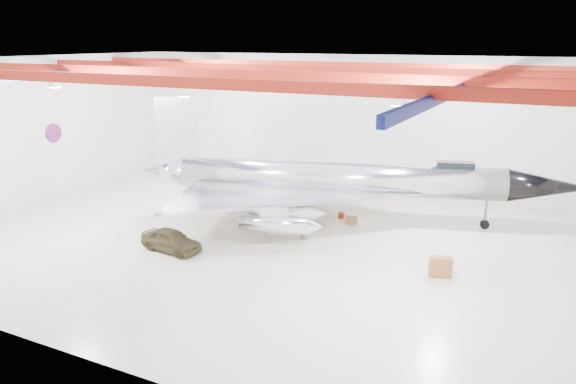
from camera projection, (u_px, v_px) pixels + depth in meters
The scene contains 17 objects.
floor at pixel (262, 240), 35.29m from camera, with size 40.00×40.00×0.00m, color beige.
wall_back at pixel (349, 122), 46.75m from camera, with size 40.00×40.00×0.00m, color silver.
wall_left at pixel (31, 130), 42.51m from camera, with size 30.00×30.00×0.00m, color silver.
ceiling at pixel (259, 61), 32.38m from camera, with size 40.00×40.00×0.00m, color #0A0F38.
ceiling_structure at pixel (260, 73), 32.56m from camera, with size 39.50×29.50×1.08m.
wall_roundel at pixel (54, 133), 44.34m from camera, with size 1.50×1.50×0.10m, color #B21414.
jet_aircraft at pixel (337, 183), 38.28m from camera, with size 29.85×21.72×8.34m.
jeep at pixel (171, 240), 33.28m from camera, with size 1.59×3.95×1.35m, color #3C361E.
desk at pixel (440, 267), 29.71m from camera, with size 1.18×0.59×1.08m, color brown.
crate_ply at pixel (254, 208), 41.23m from camera, with size 0.53×0.43×0.37m, color olive.
toolbox_red at pixel (288, 207), 41.59m from camera, with size 0.39×0.31×0.27m, color #9F2E0F.
engine_drum at pixel (305, 235), 35.46m from camera, with size 0.49×0.49×0.44m, color #59595B.
parts_bin at pixel (351, 220), 38.27m from camera, with size 0.68×0.55×0.48m, color olive.
crate_small at pixel (249, 198), 43.85m from camera, with size 0.43×0.35×0.30m, color #59595B.
tool_chest at pixel (341, 215), 39.55m from camera, with size 0.46×0.46×0.41m, color #9F2E0F.
oil_barrel at pixel (272, 209), 41.05m from camera, with size 0.54×0.43×0.38m, color olive.
spares_box at pixel (319, 195), 44.55m from camera, with size 0.44×0.44×0.40m, color #59595B.
Camera 1 is at (16.43, -28.94, 12.23)m, focal length 35.00 mm.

